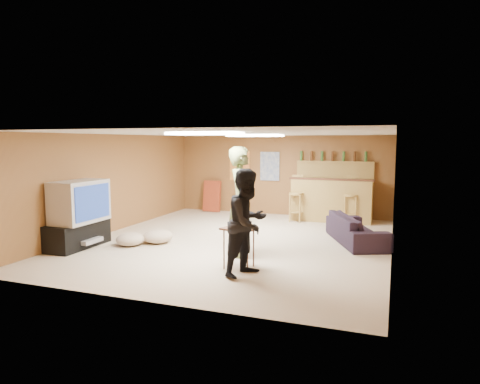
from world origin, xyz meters
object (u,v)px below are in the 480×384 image
(person_olive, at_px, (242,202))
(tray_table, at_px, (239,248))
(bar_counter, at_px, (332,200))
(person_black, at_px, (248,222))
(sofa, at_px, (356,229))
(tv_body, at_px, (79,201))

(person_olive, bearing_deg, tray_table, -179.91)
(bar_counter, height_order, tray_table, bar_counter)
(person_olive, distance_m, tray_table, 1.01)
(bar_counter, relative_size, tray_table, 3.04)
(bar_counter, relative_size, person_olive, 1.02)
(person_olive, height_order, tray_table, person_olive)
(person_black, bearing_deg, person_olive, 45.31)
(sofa, bearing_deg, person_olive, 109.36)
(person_black, distance_m, sofa, 3.12)
(bar_counter, bearing_deg, tv_body, -133.00)
(bar_counter, height_order, sofa, bar_counter)
(tv_body, bearing_deg, person_olive, 9.79)
(person_olive, relative_size, tray_table, 2.97)
(bar_counter, bearing_deg, tray_table, -100.04)
(person_black, xyz_separation_m, sofa, (1.38, 2.75, -0.54))
(bar_counter, relative_size, sofa, 1.04)
(person_olive, bearing_deg, person_black, -172.01)
(bar_counter, height_order, person_black, person_black)
(person_black, xyz_separation_m, tray_table, (-0.26, 0.31, -0.49))
(bar_counter, bearing_deg, sofa, -69.86)
(person_black, bearing_deg, tray_table, 60.71)
(person_black, relative_size, sofa, 0.85)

